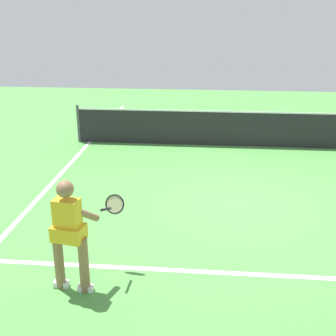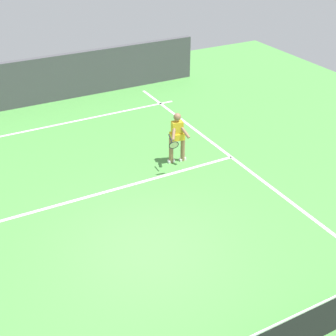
# 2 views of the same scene
# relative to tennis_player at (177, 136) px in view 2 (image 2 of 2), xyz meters

# --- Properties ---
(ground_plane) EXTENTS (25.16, 25.16, 0.00)m
(ground_plane) POSITION_rel_tennis_player_xyz_m (2.45, 3.02, -0.85)
(ground_plane) COLOR #4C9342
(court_back_wall) EXTENTS (13.07, 0.24, 1.73)m
(court_back_wall) POSITION_rel_tennis_player_xyz_m (2.45, -6.36, 0.02)
(court_back_wall) COLOR #47474C
(court_back_wall) RESTS_ON ground
(baseline_marking) EXTENTS (9.07, 0.10, 0.01)m
(baseline_marking) POSITION_rel_tennis_player_xyz_m (2.45, -4.16, -0.84)
(baseline_marking) COLOR white
(baseline_marking) RESTS_ON ground
(service_line_marking) EXTENTS (8.07, 0.10, 0.01)m
(service_line_marking) POSITION_rel_tennis_player_xyz_m (2.45, 0.53, -0.84)
(service_line_marking) COLOR white
(service_line_marking) RESTS_ON ground
(sideline_left_marking) EXTENTS (0.10, 17.36, 0.01)m
(sideline_left_marking) POSITION_rel_tennis_player_xyz_m (-1.59, 3.02, -0.84)
(sideline_left_marking) COLOR white
(sideline_left_marking) RESTS_ON ground
(tennis_player) EXTENTS (0.89, 0.91, 1.55)m
(tennis_player) POSITION_rel_tennis_player_xyz_m (0.00, 0.00, 0.00)
(tennis_player) COLOR #8C6647
(tennis_player) RESTS_ON ground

